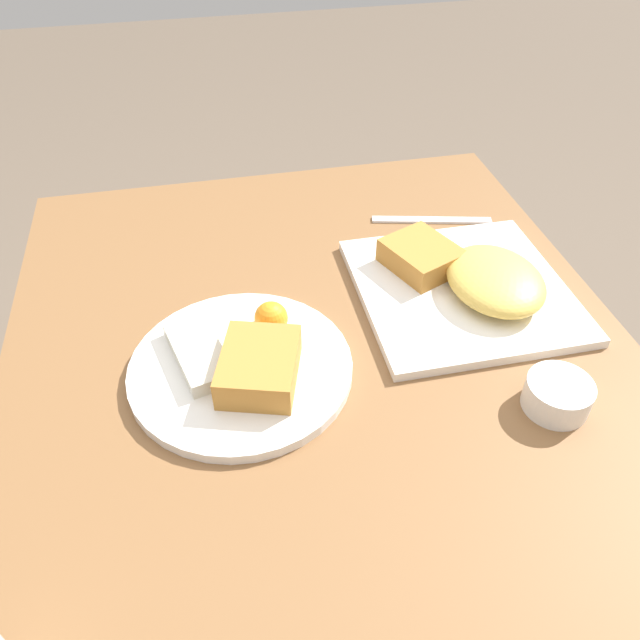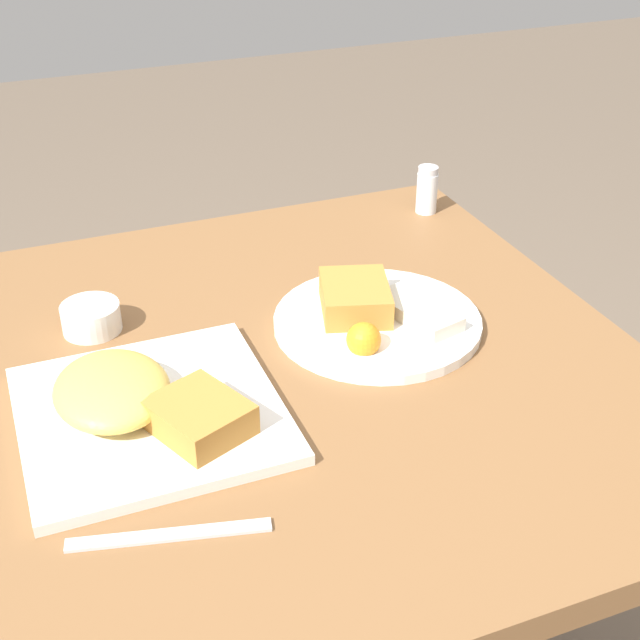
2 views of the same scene
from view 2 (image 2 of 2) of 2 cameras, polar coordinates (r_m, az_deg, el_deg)
name	(u,v)px [view 2 (image 2 of 2)]	position (r m, az deg, el deg)	size (l,w,h in m)	color
dining_table	(313,415)	(1.17, -0.44, -6.10)	(0.90, 0.81, 0.71)	brown
plate_square_near	(142,405)	(1.02, -11.33, -5.36)	(0.29, 0.29, 0.06)	white
plate_oval_far	(375,316)	(1.18, 3.52, 0.24)	(0.28, 0.28, 0.05)	white
sauce_ramekin	(91,317)	(1.20, -14.44, 0.19)	(0.08, 0.08, 0.04)	white
salt_shaker	(427,193)	(1.51, 6.85, 8.10)	(0.03, 0.03, 0.08)	white
butter_knife	(169,535)	(0.89, -9.61, -13.42)	(0.06, 0.19, 0.00)	silver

